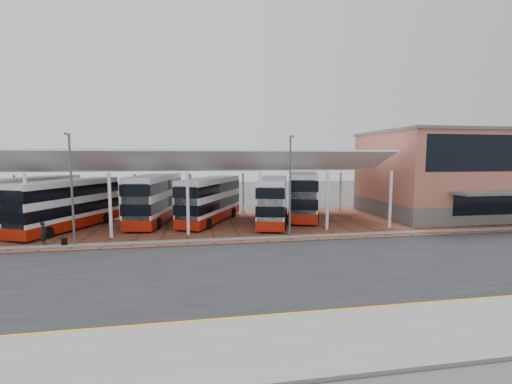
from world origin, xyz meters
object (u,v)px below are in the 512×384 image
Objects in this scene: bus_5 at (303,195)px; pedestrian at (44,233)px; bus_1 at (68,205)px; bus_3 at (211,200)px; terminal at (455,173)px; bus_2 at (156,198)px; bus_0 at (30,203)px; bus_4 at (273,201)px.

bus_5 is 23.90m from pedestrian.
bus_1 reaches higher than bus_3.
bus_1 is at bearing 3.22° from pedestrian.
terminal reaches higher than bus_2.
bus_1 is (3.74, -1.50, -0.08)m from bus_0.
terminal is 1.70× the size of bus_4.
terminal is at bearing -79.38° from pedestrian.
bus_0 is at bearing -168.22° from bus_4.
bus_5 is at bearing 20.78° from bus_0.
terminal is 1.74× the size of bus_3.
bus_4 is at bearing -126.82° from bus_5.
bus_2 reaches higher than bus_4.
bus_5 is at bearing 31.74° from bus_1.
bus_0 reaches higher than bus_1.
bus_5 reaches higher than pedestrian.
bus_0 is 16.28m from bus_3.
bus_2 is (10.93, 0.97, 0.05)m from bus_0.
bus_0 is 1.04× the size of bus_4.
bus_4 is (6.01, -1.47, -0.00)m from bus_3.
bus_2 is at bearing -164.44° from bus_3.
bus_5 is (9.97, 1.37, 0.21)m from bus_3.
bus_0 is 10.97m from bus_2.
bus_2 is at bearing -160.81° from bus_5.
bus_0 is at bearing -159.41° from bus_5.
bus_5 is at bearing 33.10° from bus_3.
bus_1 is at bearing -147.67° from bus_3.
bus_4 is at bearing -176.40° from terminal.
bus_3 is at bearing 17.86° from bus_0.
bus_2 is at bearing 178.10° from terminal.
bus_3 is at bearing 31.40° from bus_1.
bus_0 is 0.95× the size of bus_5.
bus_4 reaches higher than pedestrian.
bus_5 is at bearing 174.84° from terminal.
bus_1 is 22.71m from bus_5.
bus_0 is (-43.24, 0.10, -2.34)m from terminal.
bus_2 is 1.07× the size of bus_4.
terminal is 1.59× the size of bus_2.
bus_1 is (-39.50, -1.40, -2.42)m from terminal.
terminal is at bearing 12.31° from bus_5.
bus_5 is at bearing -68.41° from pedestrian.
bus_2 reaches higher than bus_3.
pedestrian is at bearing -169.74° from terminal.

